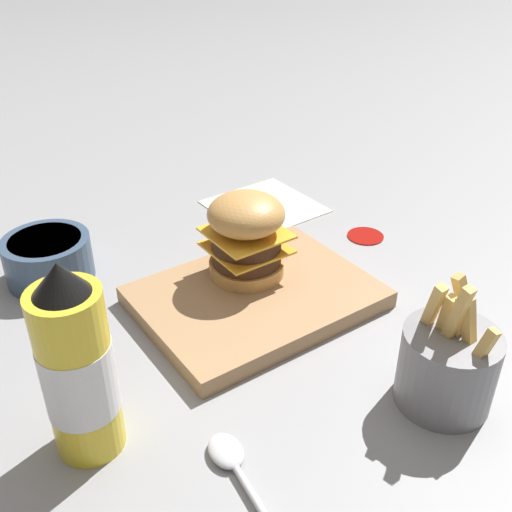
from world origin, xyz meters
TOP-DOWN VIEW (x-y plane):
  - ground_plane at (0.00, 0.00)m, footprint 6.00×6.00m
  - serving_board at (-0.04, 0.05)m, footprint 0.29×0.21m
  - burger at (-0.06, 0.01)m, footprint 0.10×0.10m
  - ketchup_bottle at (0.22, 0.14)m, footprint 0.07×0.07m
  - fries_basket at (-0.10, 0.29)m, footprint 0.10×0.10m
  - side_bowl at (0.15, -0.16)m, footprint 0.12×0.12m
  - spoon at (0.12, 0.25)m, footprint 0.04×0.16m
  - ketchup_puddle at (-0.28, -0.00)m, footprint 0.06×0.06m
  - parchment_square at (-0.21, -0.17)m, footprint 0.17×0.17m

SIDE VIEW (x-z plane):
  - ground_plane at x=0.00m, z-range 0.00..0.00m
  - parchment_square at x=-0.21m, z-range 0.00..0.00m
  - ketchup_puddle at x=-0.28m, z-range 0.00..0.00m
  - spoon at x=0.12m, z-range 0.00..0.01m
  - serving_board at x=-0.04m, z-range 0.00..0.02m
  - side_bowl at x=0.15m, z-range 0.00..0.06m
  - fries_basket at x=-0.10m, z-range -0.03..0.12m
  - burger at x=-0.06m, z-range 0.02..0.14m
  - ketchup_bottle at x=0.22m, z-range -0.01..0.19m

